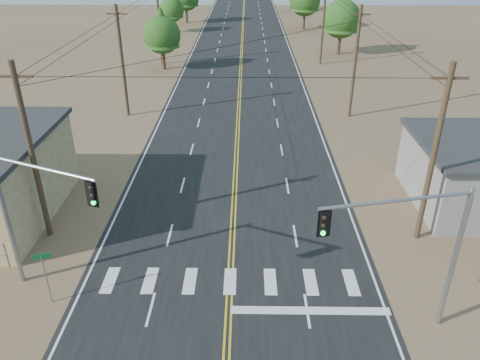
{
  "coord_description": "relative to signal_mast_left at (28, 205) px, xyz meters",
  "views": [
    {
      "loc": [
        0.75,
        -10.18,
        15.32
      ],
      "look_at": [
        0.43,
        12.21,
        3.5
      ],
      "focal_mm": 35.0,
      "sensor_mm": 36.0,
      "label": 1
    }
  ],
  "objects": [
    {
      "name": "utility_pole_right_mid",
      "position": [
        19.3,
        24.69,
        0.37
      ],
      "size": [
        1.8,
        0.3,
        10.0
      ],
      "color": "#4C3826",
      "rests_on": "ground"
    },
    {
      "name": "tree_left_near",
      "position": [
        -0.96,
        41.86,
        -0.04
      ],
      "size": [
        4.62,
        4.62,
        7.7
      ],
      "color": "#3F2D1E",
      "rests_on": "ground"
    },
    {
      "name": "utility_pole_left_mid",
      "position": [
        -1.7,
        24.69,
        0.37
      ],
      "size": [
        1.8,
        0.3,
        10.0
      ],
      "color": "#4C3826",
      "rests_on": "ground"
    },
    {
      "name": "tree_right_near",
      "position": [
        22.73,
        50.6,
        0.61
      ],
      "size": [
        5.26,
        5.26,
        8.77
      ],
      "color": "#3F2D1E",
      "rests_on": "ground"
    },
    {
      "name": "utility_pole_right_far",
      "position": [
        19.3,
        44.69,
        0.37
      ],
      "size": [
        1.8,
        0.3,
        10.0
      ],
      "color": "#4C3826",
      "rests_on": "ground"
    },
    {
      "name": "utility_pole_left_far",
      "position": [
        -1.7,
        44.69,
        0.37
      ],
      "size": [
        1.8,
        0.3,
        10.0
      ],
      "color": "#4C3826",
      "rests_on": "ground"
    },
    {
      "name": "tree_left_mid",
      "position": [
        -3.34,
        66.99,
        -0.55
      ],
      "size": [
        4.12,
        4.12,
        6.87
      ],
      "color": "#3F2D1E",
      "rests_on": "ground"
    },
    {
      "name": "signal_mast_right",
      "position": [
        16.35,
        -2.34,
        -0.09
      ],
      "size": [
        6.13,
        1.64,
        6.83
      ],
      "rotation": [
        0.0,
        0.0,
        0.22
      ],
      "color": "gray",
      "rests_on": "ground"
    },
    {
      "name": "utility_pole_left_near",
      "position": [
        -1.7,
        4.69,
        0.37
      ],
      "size": [
        1.8,
        0.3,
        10.0
      ],
      "color": "#4C3826",
      "rests_on": "ground"
    },
    {
      "name": "road",
      "position": [
        8.8,
        22.69,
        -4.74
      ],
      "size": [
        15.0,
        200.0,
        0.02
      ],
      "primitive_type": "cube",
      "color": "black",
      "rests_on": "ground"
    },
    {
      "name": "signal_mast_left",
      "position": [
        0.0,
        0.0,
        0.0
      ],
      "size": [
        5.38,
        2.48,
        7.03
      ],
      "rotation": [
        0.0,
        0.0,
        -0.4
      ],
      "color": "gray",
      "rests_on": "ground"
    },
    {
      "name": "utility_pole_right_near",
      "position": [
        19.3,
        4.69,
        0.37
      ],
      "size": [
        1.8,
        0.3,
        10.0
      ],
      "color": "#4C3826",
      "rests_on": "ground"
    },
    {
      "name": "street_sign",
      "position": [
        0.48,
        -0.86,
        -2.89
      ],
      "size": [
        0.81,
        0.23,
        2.77
      ],
      "rotation": [
        0.0,
        0.0,
        0.24
      ],
      "color": "gray",
      "rests_on": "ground"
    }
  ]
}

